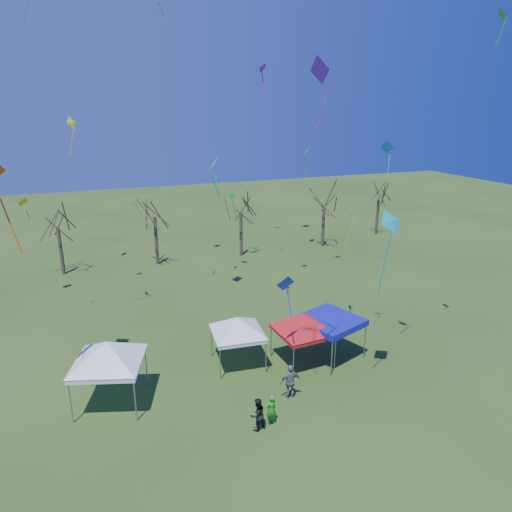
% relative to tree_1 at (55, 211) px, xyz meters
% --- Properties ---
extents(ground, '(140.00, 140.00, 0.00)m').
position_rel_tree_1_xyz_m(ground, '(10.77, -24.65, -5.79)').
color(ground, '#2A4917').
rests_on(ground, ground).
extents(tree_1, '(3.42, 3.42, 7.54)m').
position_rel_tree_1_xyz_m(tree_1, '(0.00, 0.00, 0.00)').
color(tree_1, '#3D2D21').
rests_on(tree_1, ground).
extents(tree_2, '(3.71, 3.71, 8.18)m').
position_rel_tree_1_xyz_m(tree_2, '(8.40, -0.27, 0.50)').
color(tree_2, '#3D2D21').
rests_on(tree_2, ground).
extents(tree_3, '(3.59, 3.59, 7.91)m').
position_rel_tree_1_xyz_m(tree_3, '(16.80, -0.60, 0.29)').
color(tree_3, '#3D2D21').
rests_on(tree_3, ground).
extents(tree_4, '(3.58, 3.58, 7.89)m').
position_rel_tree_1_xyz_m(tree_4, '(26.12, -0.65, 0.27)').
color(tree_4, '#3D2D21').
rests_on(tree_4, ground).
extents(tree_5, '(3.39, 3.39, 7.46)m').
position_rel_tree_1_xyz_m(tree_5, '(34.49, 1.42, -0.06)').
color(tree_5, '#3D2D21').
rests_on(tree_5, ground).
extents(tent_white_west, '(4.32, 4.32, 4.01)m').
position_rel_tree_1_xyz_m(tent_white_west, '(2.64, -21.29, -2.55)').
color(tent_white_west, gray).
rests_on(tent_white_west, ground).
extents(tent_white_mid, '(3.95, 3.95, 3.50)m').
position_rel_tree_1_xyz_m(tent_white_mid, '(9.79, -20.09, -2.97)').
color(tent_white_mid, gray).
rests_on(tent_white_mid, ground).
extents(tent_red, '(4.12, 4.12, 3.64)m').
position_rel_tree_1_xyz_m(tent_red, '(13.37, -21.28, -2.85)').
color(tent_red, gray).
rests_on(tent_red, ground).
extents(tent_blue, '(4.08, 4.08, 2.52)m').
position_rel_tree_1_xyz_m(tent_blue, '(15.17, -21.23, -3.47)').
color(tent_blue, gray).
rests_on(tent_blue, ground).
extents(person_dark, '(0.92, 0.79, 1.63)m').
position_rel_tree_1_xyz_m(person_dark, '(8.79, -25.84, -4.98)').
color(person_dark, black).
rests_on(person_dark, ground).
extents(person_grey, '(1.14, 0.55, 1.89)m').
position_rel_tree_1_xyz_m(person_grey, '(11.26, -24.15, -4.85)').
color(person_grey, slate).
rests_on(person_grey, ground).
extents(person_green, '(0.65, 0.51, 1.56)m').
position_rel_tree_1_xyz_m(person_green, '(9.53, -25.71, -5.01)').
color(person_green, green).
rests_on(person_green, ground).
extents(kite_19, '(0.74, 0.82, 2.00)m').
position_rel_tree_1_xyz_m(kite_19, '(12.75, -6.64, 2.99)').
color(kite_19, green).
rests_on(kite_19, ground).
extents(kite_1, '(1.12, 0.68, 2.41)m').
position_rel_tree_1_xyz_m(kite_1, '(11.33, -23.11, 0.18)').
color(kite_1, blue).
rests_on(kite_1, ground).
extents(kite_25, '(0.91, 0.87, 1.77)m').
position_rel_tree_1_xyz_m(kite_25, '(18.29, -21.04, 6.45)').
color(kite_25, blue).
rests_on(kite_25, ground).
extents(kite_12, '(1.00, 1.20, 3.21)m').
position_rel_tree_1_xyz_m(kite_12, '(23.37, -1.48, 4.43)').
color(kite_12, '#189C18').
rests_on(kite_12, ground).
extents(kite_27, '(0.75, 1.16, 2.73)m').
position_rel_tree_1_xyz_m(kite_27, '(11.22, -26.08, 9.86)').
color(kite_27, '#6C1BBE').
rests_on(kite_27, ground).
extents(kite_18, '(0.82, 0.78, 1.71)m').
position_rel_tree_1_xyz_m(kite_18, '(13.10, -15.48, 10.72)').
color(kite_18, purple).
rests_on(kite_18, ground).
extents(kite_22, '(1.02, 1.06, 3.00)m').
position_rel_tree_1_xyz_m(kite_22, '(14.42, -4.97, 1.26)').
color(kite_22, '#169122').
rests_on(kite_22, ground).
extents(kite_17, '(0.75, 0.90, 2.63)m').
position_rel_tree_1_xyz_m(kite_17, '(18.17, -18.09, 2.17)').
color(kite_17, yellow).
rests_on(kite_17, ground).
extents(kite_9, '(0.77, 0.87, 1.81)m').
position_rel_tree_1_xyz_m(kite_9, '(22.30, -23.75, 12.81)').
color(kite_9, '#259216').
rests_on(kite_9, ground).
extents(kite_2, '(1.25, 1.36, 3.15)m').
position_rel_tree_1_xyz_m(kite_2, '(2.22, -0.02, 7.28)').
color(kite_2, yellow).
rests_on(kite_2, ground).
extents(kite_13, '(1.14, 1.18, 2.42)m').
position_rel_tree_1_xyz_m(kite_13, '(-1.78, -5.71, 1.96)').
color(kite_13, yellow).
rests_on(kite_13, ground).
extents(kite_11, '(1.29, 1.64, 3.11)m').
position_rel_tree_1_xyz_m(kite_11, '(11.43, -10.14, 4.66)').
color(kite_11, green).
rests_on(kite_11, ground).
extents(kite_5, '(1.55, 1.24, 4.35)m').
position_rel_tree_1_xyz_m(kite_5, '(15.83, -25.15, 3.37)').
color(kite_5, '#0BA1B0').
rests_on(kite_5, ground).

